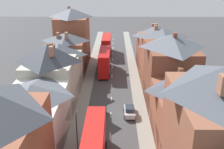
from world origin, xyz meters
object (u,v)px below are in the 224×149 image
object	(u,v)px
double_decker_bus_lead	(106,45)
car_near_blue	(130,111)
double_decker_bus_far_approaching	(94,145)
double_decker_bus_mid_street	(104,61)
car_near_silver	(100,114)
street_lamp	(77,129)

from	to	relation	value
double_decker_bus_lead	car_near_blue	size ratio (longest dim) A/B	2.84
double_decker_bus_far_approaching	car_near_blue	world-z (taller)	double_decker_bus_far_approaching
car_near_blue	double_decker_bus_mid_street	bearing A→B (deg)	103.67
car_near_silver	street_lamp	bearing A→B (deg)	-106.87
double_decker_bus_far_approaching	car_near_blue	size ratio (longest dim) A/B	2.84
double_decker_bus_lead	street_lamp	bearing A→B (deg)	-93.15
double_decker_bus_lead	car_near_blue	xyz separation A→B (m)	(4.91, -35.20, -1.97)
double_decker_bus_mid_street	street_lamp	xyz separation A→B (m)	(-2.44, -29.33, 0.43)
double_decker_bus_far_approaching	street_lamp	size ratio (longest dim) A/B	1.96
double_decker_bus_lead	car_near_blue	world-z (taller)	double_decker_bus_lead
double_decker_bus_lead	double_decker_bus_mid_street	xyz separation A→B (m)	(0.00, -15.01, 0.00)
car_near_blue	car_near_silver	bearing A→B (deg)	-167.72
double_decker_bus_lead	double_decker_bus_far_approaching	distance (m)	47.16
double_decker_bus_lead	car_near_silver	distance (m)	36.32
car_near_blue	street_lamp	xyz separation A→B (m)	(-7.35, -9.15, 2.39)
street_lamp	car_near_silver	bearing A→B (deg)	73.13
double_decker_bus_mid_street	double_decker_bus_far_approaching	world-z (taller)	same
double_decker_bus_lead	double_decker_bus_far_approaching	bearing A→B (deg)	-90.00
double_decker_bus_far_approaching	car_near_silver	size ratio (longest dim) A/B	2.70
double_decker_bus_mid_street	car_near_blue	distance (m)	20.87
street_lamp	double_decker_bus_mid_street	bearing A→B (deg)	85.24
car_near_blue	car_near_silver	world-z (taller)	car_near_blue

